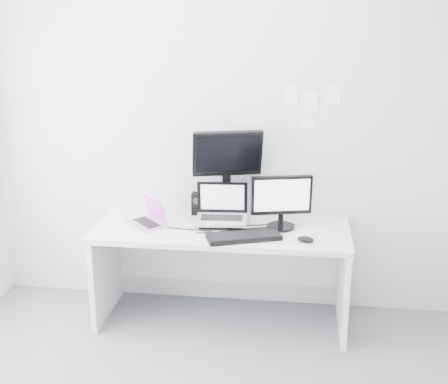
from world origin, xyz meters
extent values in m
plane|color=silver|center=(0.00, 1.60, 1.35)|extent=(3.60, 0.00, 3.60)
cube|color=silver|center=(0.00, 1.25, 0.36)|extent=(1.80, 0.70, 0.73)
cube|color=silver|center=(-0.55, 1.23, 0.84)|extent=(0.36, 0.36, 0.22)
cube|color=black|center=(-0.22, 1.52, 0.81)|extent=(0.10, 0.10, 0.16)
cube|color=#A0A2A6|center=(-0.01, 1.30, 0.88)|extent=(0.38, 0.31, 0.30)
cube|color=black|center=(0.01, 1.47, 1.07)|extent=(0.53, 0.31, 0.68)
cube|color=black|center=(0.42, 1.30, 0.93)|extent=(0.46, 0.29, 0.39)
cube|color=black|center=(0.18, 1.05, 0.75)|extent=(0.52, 0.33, 0.03)
ellipsoid|color=black|center=(0.59, 1.05, 0.75)|extent=(0.13, 0.11, 0.04)
cube|color=white|center=(0.45, 1.59, 1.62)|extent=(0.10, 0.00, 0.14)
cube|color=white|center=(0.60, 1.59, 1.58)|extent=(0.09, 0.00, 0.13)
cube|color=white|center=(0.75, 1.59, 1.63)|extent=(0.10, 0.00, 0.14)
cube|color=white|center=(0.58, 1.59, 1.42)|extent=(0.11, 0.00, 0.08)
camera|label=1|loc=(0.53, -2.72, 2.22)|focal=48.44mm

